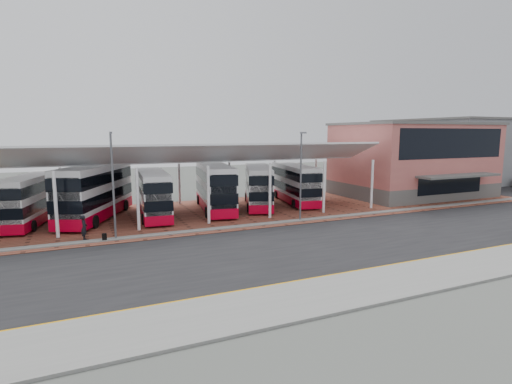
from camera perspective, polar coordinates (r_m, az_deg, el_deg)
ground at (r=30.62m, az=9.02°, el=-6.78°), size 140.00×140.00×0.00m
road at (r=29.82m, az=10.07°, el=-7.20°), size 120.00×14.00×0.02m
forecourt at (r=42.64m, az=1.76°, el=-2.32°), size 72.00×16.00×0.06m
sidewalk at (r=23.93m, az=21.06°, el=-11.44°), size 120.00×4.00×0.14m
north_kerb at (r=35.80m, az=3.61°, el=-4.35°), size 120.00×0.80×0.14m
yellow_line_near at (r=25.30m, az=17.81°, el=-10.30°), size 120.00×0.12×0.01m
yellow_line_far at (r=25.51m, az=17.35°, el=-10.12°), size 120.00×0.12×0.01m
canopy at (r=40.05m, az=-9.20°, el=5.20°), size 37.00×11.63×7.07m
terminal at (r=55.16m, az=21.46°, el=4.39°), size 18.40×14.40×9.25m
warehouse at (r=80.66m, az=28.95°, el=5.37°), size 30.50×20.50×10.25m
lamp_west at (r=31.28m, az=-19.76°, el=1.29°), size 0.16×0.90×8.07m
lamp_east at (r=36.13m, az=6.43°, el=2.63°), size 0.16×0.90×8.07m
bus_0 at (r=40.22m, az=-29.44°, el=-0.97°), size 4.82×10.58×4.25m
bus_1 at (r=39.83m, az=-21.93°, el=-0.03°), size 7.54×12.21×5.00m
bus_2 at (r=39.28m, az=-14.48°, el=-0.30°), size 3.23×10.60×4.30m
bus_3 at (r=41.38m, az=-5.92°, el=0.65°), size 4.53×11.75×4.73m
bus_4 at (r=43.32m, az=0.30°, el=0.80°), size 6.01×10.76×4.36m
bus_5 at (r=45.84m, az=5.54°, el=1.16°), size 4.29×10.77×4.33m
pedestrian at (r=32.41m, az=-23.34°, el=-4.69°), size 0.51×0.73×1.89m
suitcase at (r=31.73m, az=-20.84°, el=-6.05°), size 0.33×0.24×0.56m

